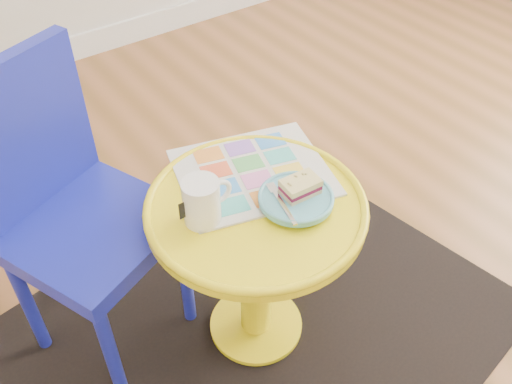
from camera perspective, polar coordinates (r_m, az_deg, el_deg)
floor at (r=1.83m, az=18.38°, el=-9.92°), size 4.00×4.00×0.00m
room_walls at (r=2.02m, az=-24.01°, el=-3.38°), size 4.00×4.00×4.00m
rug at (r=1.68m, az=-0.00°, el=-13.26°), size 1.46×1.29×0.01m
side_table at (r=1.41m, az=0.00°, el=-5.32°), size 0.51×0.51×0.49m
chair at (r=1.41m, az=-18.34°, el=-1.17°), size 0.47×0.47×0.81m
newspaper at (r=1.39m, az=-0.32°, el=1.99°), size 0.43×0.39×0.01m
mug at (r=1.24m, az=-5.38°, el=-0.83°), size 0.12×0.08×0.11m
plate at (r=1.30m, az=4.02°, el=-0.69°), size 0.17×0.17×0.02m
cake_slice at (r=1.29m, az=4.46°, el=0.54°), size 0.09×0.06×0.04m
fork at (r=1.28m, az=2.50°, el=-0.99°), size 0.05×0.14×0.00m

